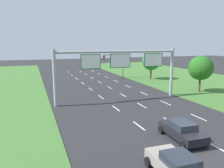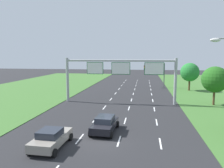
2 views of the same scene
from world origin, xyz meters
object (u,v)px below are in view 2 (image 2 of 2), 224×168
object	(u,v)px
sign_gantry	(121,71)
traffic_light_mast	(156,71)
roadside_tree_mid	(215,79)
car_lead_silver	(51,138)
roadside_tree_far	(190,72)
car_near_red	(105,124)

from	to	relation	value
sign_gantry	traffic_light_mast	world-z (taller)	sign_gantry
roadside_tree_mid	car_lead_silver	bearing A→B (deg)	-134.39
car_lead_silver	roadside_tree_far	bearing A→B (deg)	64.05
car_near_red	sign_gantry	xyz separation A→B (m)	(0.10, 13.30, 4.15)
car_lead_silver	traffic_light_mast	bearing A→B (deg)	76.33
car_lead_silver	roadside_tree_far	size ratio (longest dim) A/B	0.75
car_lead_silver	sign_gantry	distance (m)	18.41
car_lead_silver	traffic_light_mast	xyz separation A→B (m)	(9.83, 35.58, 3.10)
sign_gantry	roadside_tree_mid	distance (m)	13.88
car_lead_silver	sign_gantry	world-z (taller)	sign_gantry
car_lead_silver	roadside_tree_mid	bearing A→B (deg)	47.38
sign_gantry	car_near_red	bearing A→B (deg)	-90.42
car_lead_silver	traffic_light_mast	world-z (taller)	traffic_light_mast
car_near_red	roadside_tree_mid	world-z (taller)	roadside_tree_mid
traffic_light_mast	car_lead_silver	bearing A→B (deg)	-105.45
sign_gantry	roadside_tree_mid	xyz separation A→B (m)	(13.84, 0.33, -1.06)
traffic_light_mast	roadside_tree_far	xyz separation A→B (m)	(6.83, -3.89, 0.06)
sign_gantry	roadside_tree_far	size ratio (longest dim) A/B	2.94
sign_gantry	roadside_tree_mid	size ratio (longest dim) A/B	2.98
car_near_red	car_lead_silver	distance (m)	5.56
car_near_red	roadside_tree_far	size ratio (longest dim) A/B	0.74
car_near_red	roadside_tree_far	distance (m)	30.57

